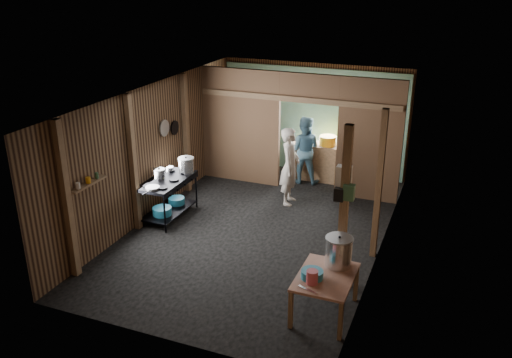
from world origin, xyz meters
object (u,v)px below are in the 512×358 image
at_px(pink_bucket, 312,277).
at_px(yellow_tub, 328,141).
at_px(prep_table, 325,295).
at_px(stove_pot_large, 186,165).
at_px(cook, 290,166).
at_px(gas_range, 168,198).
at_px(stock_pot, 339,252).

relative_size(pink_bucket, yellow_tub, 0.50).
bearing_deg(prep_table, stove_pot_large, 145.05).
xyz_separation_m(pink_bucket, cook, (-1.58, 3.79, 0.09)).
bearing_deg(gas_range, yellow_tub, 52.49).
bearing_deg(gas_range, prep_table, -28.13).
distance_m(pink_bucket, yellow_tub, 5.50).
relative_size(gas_range, prep_table, 1.29).
bearing_deg(stove_pot_large, cook, 29.97).
bearing_deg(stock_pot, prep_table, -104.53).
relative_size(prep_table, stock_pot, 2.26).
bearing_deg(stove_pot_large, prep_table, -34.95).
xyz_separation_m(prep_table, cook, (-1.70, 3.53, 0.51)).
bearing_deg(cook, stove_pot_large, 113.87).
relative_size(stove_pot_large, stock_pot, 0.70).
bearing_deg(yellow_tub, stove_pot_large, -130.23).
bearing_deg(prep_table, stock_pot, 75.47).
relative_size(prep_table, cook, 0.65).
relative_size(gas_range, stove_pot_large, 4.18).
bearing_deg(gas_range, pink_bucket, -32.03).
relative_size(yellow_tub, cook, 0.24).
xyz_separation_m(gas_range, yellow_tub, (2.39, 3.12, 0.55)).
distance_m(prep_table, stove_pot_large, 4.37).
bearing_deg(yellow_tub, cook, -103.91).
height_order(gas_range, stock_pot, stock_pot).
bearing_deg(pink_bucket, cook, 112.60).
height_order(yellow_tub, cook, cook).
xyz_separation_m(gas_range, pink_bucket, (3.58, -2.24, 0.32)).
height_order(gas_range, yellow_tub, yellow_tub).
distance_m(stove_pot_large, yellow_tub, 3.44).
relative_size(gas_range, stock_pot, 2.91).
xyz_separation_m(gas_range, prep_table, (3.71, -1.98, -0.09)).
relative_size(gas_range, yellow_tub, 3.51).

